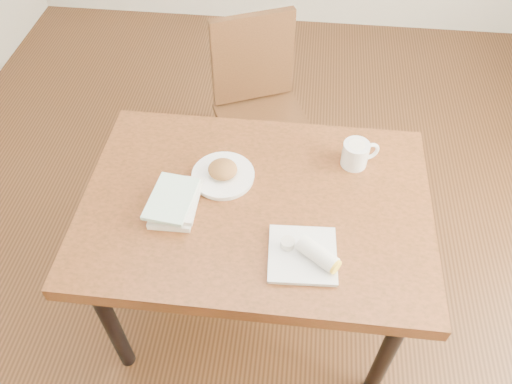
# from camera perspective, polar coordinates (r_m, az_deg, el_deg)

# --- Properties ---
(ground) EXTENTS (4.00, 5.00, 0.01)m
(ground) POSITION_cam_1_polar(r_m,az_deg,el_deg) (2.40, 0.00, -12.63)
(ground) COLOR #472814
(ground) RESTS_ON ground
(table) EXTENTS (1.24, 0.86, 0.75)m
(table) POSITION_cam_1_polar(r_m,az_deg,el_deg) (1.83, 0.00, -2.66)
(table) COLOR brown
(table) RESTS_ON ground
(chair_far) EXTENTS (0.55, 0.55, 0.95)m
(chair_far) POSITION_cam_1_polar(r_m,az_deg,el_deg) (2.48, 0.39, 10.25)
(chair_far) COLOR #492A14
(chair_far) RESTS_ON ground
(plate_scone) EXTENTS (0.23, 0.23, 0.07)m
(plate_scone) POSITION_cam_1_polar(r_m,az_deg,el_deg) (1.83, -3.79, 2.15)
(plate_scone) COLOR white
(plate_scone) RESTS_ON table
(coffee_mug) EXTENTS (0.14, 0.10, 0.10)m
(coffee_mug) POSITION_cam_1_polar(r_m,az_deg,el_deg) (1.89, 11.41, 4.33)
(coffee_mug) COLOR white
(coffee_mug) RESTS_ON table
(plate_burrito) EXTENTS (0.24, 0.23, 0.07)m
(plate_burrito) POSITION_cam_1_polar(r_m,az_deg,el_deg) (1.61, 5.87, -7.11)
(plate_burrito) COLOR white
(plate_burrito) RESTS_ON table
(book_stack) EXTENTS (0.17, 0.23, 0.06)m
(book_stack) POSITION_cam_1_polar(r_m,az_deg,el_deg) (1.75, -9.27, -1.07)
(book_stack) COLOR white
(book_stack) RESTS_ON table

